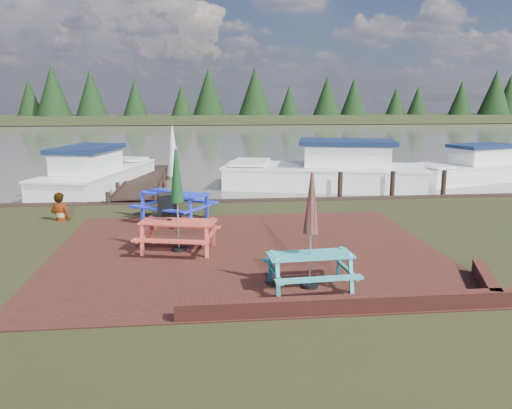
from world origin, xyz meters
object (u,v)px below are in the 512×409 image
(picnic_table_teal, at_px, (310,249))
(picnic_table_red, at_px, (178,216))
(chalkboard, at_px, (168,209))
(jetty, at_px, (146,180))
(boat_far, at_px, (470,170))
(boat_jetty, at_px, (96,176))
(person, at_px, (59,193))
(boat_near, at_px, (327,173))
(picnic_table_blue, at_px, (174,189))

(picnic_table_teal, height_order, picnic_table_red, picnic_table_red)
(chalkboard, bearing_deg, jetty, 73.08)
(boat_far, bearing_deg, picnic_table_teal, 121.74)
(picnic_table_red, xyz_separation_m, boat_far, (12.72, 10.02, -0.49))
(picnic_table_red, bearing_deg, chalkboard, 112.31)
(boat_jetty, bearing_deg, boat_far, 15.91)
(chalkboard, relative_size, boat_jetty, 0.12)
(picnic_table_teal, bearing_deg, person, 132.00)
(picnic_table_teal, relative_size, boat_near, 0.25)
(chalkboard, height_order, boat_far, boat_far)
(boat_near, height_order, boat_far, boat_near)
(picnic_table_teal, xyz_separation_m, boat_jetty, (-6.42, 12.15, -0.36))
(boat_near, bearing_deg, boat_far, -68.63)
(picnic_table_teal, bearing_deg, picnic_table_red, 130.98)
(boat_jetty, xyz_separation_m, boat_near, (9.63, -0.47, 0.05))
(jetty, relative_size, person, 5.43)
(picnic_table_red, distance_m, person, 5.02)
(picnic_table_teal, bearing_deg, boat_far, 47.59)
(chalkboard, distance_m, boat_jetty, 7.84)
(picnic_table_red, relative_size, chalkboard, 2.62)
(chalkboard, relative_size, boat_far, 0.15)
(jetty, distance_m, boat_near, 7.76)
(picnic_table_teal, distance_m, jetty, 13.47)
(picnic_table_blue, distance_m, chalkboard, 0.79)
(picnic_table_red, relative_size, boat_far, 0.39)
(picnic_table_blue, bearing_deg, picnic_table_red, -50.96)
(boat_near, bearing_deg, boat_jetty, 100.61)
(picnic_table_blue, height_order, boat_near, picnic_table_blue)
(picnic_table_red, height_order, chalkboard, picnic_table_red)
(jetty, distance_m, boat_jetty, 2.04)
(boat_jetty, bearing_deg, boat_near, 11.39)
(jetty, bearing_deg, boat_far, -0.18)
(boat_jetty, height_order, boat_near, boat_near)
(picnic_table_red, height_order, jetty, picnic_table_red)
(jetty, xyz_separation_m, person, (-1.75, -6.61, 0.72))
(boat_jetty, bearing_deg, chalkboard, -50.03)
(picnic_table_red, xyz_separation_m, jetty, (-1.89, 10.07, -0.74))
(boat_far, bearing_deg, jetty, 70.25)
(picnic_table_teal, xyz_separation_m, picnic_table_red, (-2.59, 2.62, 0.07))
(boat_near, bearing_deg, chalkboard, 150.06)
(picnic_table_teal, bearing_deg, picnic_table_blue, 112.89)
(chalkboard, xyz_separation_m, boat_near, (6.22, 6.59, -0.01))
(chalkboard, height_order, jetty, chalkboard)
(picnic_table_red, bearing_deg, jetty, 113.23)
(chalkboard, xyz_separation_m, boat_jetty, (-3.41, 7.06, -0.06))
(picnic_table_red, relative_size, person, 1.45)
(picnic_table_blue, height_order, boat_jetty, picnic_table_blue)
(picnic_table_blue, xyz_separation_m, person, (-3.38, 0.38, -0.13))
(chalkboard, bearing_deg, boat_jetty, 87.91)
(picnic_table_teal, height_order, boat_far, picnic_table_teal)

